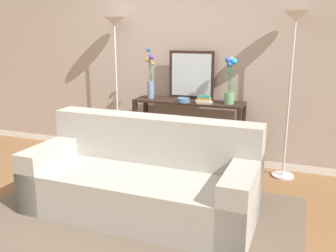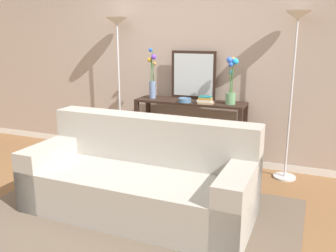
{
  "view_description": "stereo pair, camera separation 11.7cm",
  "coord_description": "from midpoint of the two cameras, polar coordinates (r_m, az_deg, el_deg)",
  "views": [
    {
      "loc": [
        1.65,
        -2.65,
        1.68
      ],
      "look_at": [
        0.3,
        0.93,
        0.69
      ],
      "focal_mm": 38.99,
      "sensor_mm": 36.0,
      "label": 1
    },
    {
      "loc": [
        1.76,
        -2.61,
        1.68
      ],
      "look_at": [
        0.3,
        0.93,
        0.69
      ],
      "focal_mm": 38.99,
      "sensor_mm": 36.0,
      "label": 2
    }
  ],
  "objects": [
    {
      "name": "ground_plane",
      "position": [
        3.56,
        -9.54,
        -14.09
      ],
      "size": [
        16.0,
        16.0,
        0.02
      ],
      "primitive_type": "cube",
      "color": "brown"
    },
    {
      "name": "back_wall",
      "position": [
        4.89,
        2.03,
        11.03
      ],
      "size": [
        12.0,
        0.15,
        2.78
      ],
      "color": "white",
      "rests_on": "ground"
    },
    {
      "name": "area_rug",
      "position": [
        3.52,
        -4.4,
        -13.97
      ],
      "size": [
        2.96,
        1.94,
        0.01
      ],
      "color": "brown",
      "rests_on": "ground"
    },
    {
      "name": "couch",
      "position": [
        3.52,
        -3.29,
        -8.44
      ],
      "size": [
        2.15,
        0.94,
        0.88
      ],
      "color": "#ADA89E",
      "rests_on": "ground"
    },
    {
      "name": "console_table",
      "position": [
        4.61,
        4.18,
        0.77
      ],
      "size": [
        1.38,
        0.39,
        0.85
      ],
      "color": "black",
      "rests_on": "ground"
    },
    {
      "name": "floor_lamp_left",
      "position": [
        4.93,
        -7.17,
        11.88
      ],
      "size": [
        0.28,
        0.28,
        1.87
      ],
      "color": "silver",
      "rests_on": "ground"
    },
    {
      "name": "floor_lamp_right",
      "position": [
        4.3,
        20.02,
        11.14
      ],
      "size": [
        0.28,
        0.28,
        1.9
      ],
      "color": "silver",
      "rests_on": "ground"
    },
    {
      "name": "wall_mirror",
      "position": [
        4.67,
        4.7,
        7.95
      ],
      "size": [
        0.59,
        0.02,
        0.6
      ],
      "color": "black",
      "rests_on": "console_table"
    },
    {
      "name": "vase_tall_flowers",
      "position": [
        4.68,
        -1.74,
        7.31
      ],
      "size": [
        0.12,
        0.09,
        0.63
      ],
      "color": "#6B84AD",
      "rests_on": "console_table"
    },
    {
      "name": "vase_short_flowers",
      "position": [
        4.36,
        10.62,
        6.51
      ],
      "size": [
        0.13,
        0.13,
        0.55
      ],
      "color": "#669E6B",
      "rests_on": "console_table"
    },
    {
      "name": "fruit_bowl",
      "position": [
        4.44,
        3.39,
        4.06
      ],
      "size": [
        0.16,
        0.16,
        0.05
      ],
      "color": "#4C7093",
      "rests_on": "console_table"
    },
    {
      "name": "book_stack",
      "position": [
        4.37,
        6.62,
        4.02
      ],
      "size": [
        0.19,
        0.13,
        0.09
      ],
      "color": "tan",
      "rests_on": "console_table"
    },
    {
      "name": "book_row_under_console",
      "position": [
        4.9,
        -0.48,
        -4.86
      ],
      "size": [
        0.31,
        0.18,
        0.13
      ],
      "color": "#B77F33",
      "rests_on": "ground"
    }
  ]
}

